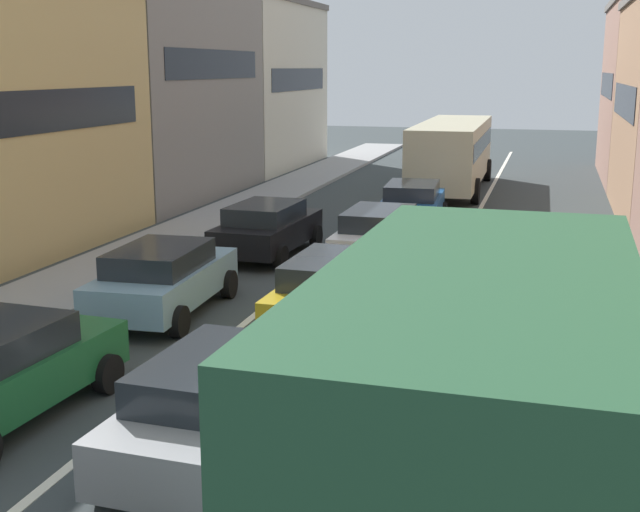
{
  "coord_description": "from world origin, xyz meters",
  "views": [
    {
      "loc": [
        4.15,
        -2.83,
        5.1
      ],
      "look_at": [
        0.0,
        12.0,
        1.6
      ],
      "focal_mm": 46.6,
      "sensor_mm": 36.0,
      "label": 1
    }
  ],
  "objects": [
    {
      "name": "sedan_centre_lane_fifth",
      "position": [
        -0.12,
        23.57,
        0.8
      ],
      "size": [
        2.28,
        4.4,
        1.49
      ],
      "rotation": [
        0.0,
        0.0,
        1.63
      ],
      "color": "#194C8C",
      "rests_on": "ground"
    },
    {
      "name": "coupe_centre_lane_fourth",
      "position": [
        -0.13,
        18.33,
        0.8
      ],
      "size": [
        2.09,
        4.32,
        1.49
      ],
      "rotation": [
        0.0,
        0.0,
        1.56
      ],
      "color": "silver",
      "rests_on": "ground"
    },
    {
      "name": "hatchback_centre_lane_third",
      "position": [
        0.18,
        12.57,
        0.8
      ],
      "size": [
        2.16,
        4.35,
        1.49
      ],
      "rotation": [
        0.0,
        0.0,
        1.54
      ],
      "color": "#B29319",
      "rests_on": "ground"
    },
    {
      "name": "sedan_left_lane_fourth",
      "position": [
        -3.3,
        18.41,
        0.8
      ],
      "size": [
        2.19,
        4.36,
        1.49
      ],
      "rotation": [
        0.0,
        0.0,
        1.53
      ],
      "color": "black",
      "rests_on": "ground"
    },
    {
      "name": "sedan_centre_lane_second",
      "position": [
        0.19,
        6.67,
        0.8
      ],
      "size": [
        2.22,
        4.38,
        1.49
      ],
      "rotation": [
        0.0,
        0.0,
        1.53
      ],
      "color": "gray",
      "rests_on": "ground"
    },
    {
      "name": "building_row_left",
      "position": [
        -12.0,
        20.86,
        4.86
      ],
      "size": [
        7.2,
        43.9,
        11.86
      ],
      "rotation": [
        0.0,
        0.0,
        1.57
      ],
      "color": "beige",
      "rests_on": "ground"
    },
    {
      "name": "removalist_box_truck",
      "position": [
        3.7,
        4.52,
        1.97
      ],
      "size": [
        2.83,
        7.75,
        3.58
      ],
      "rotation": [
        0.0,
        0.0,
        1.55
      ],
      "color": "#B7B29E",
      "rests_on": "ground"
    },
    {
      "name": "sedan_left_lane_third",
      "position": [
        -3.58,
        12.54,
        0.8
      ],
      "size": [
        2.22,
        4.38,
        1.49
      ],
      "rotation": [
        0.0,
        0.0,
        1.62
      ],
      "color": "#759EB7",
      "rests_on": "ground"
    },
    {
      "name": "bus_mid_queue_primary",
      "position": [
        0.12,
        32.17,
        1.76
      ],
      "size": [
        2.9,
        10.53,
        2.9
      ],
      "rotation": [
        0.0,
        0.0,
        1.58
      ],
      "color": "#BFB793",
      "rests_on": "ground"
    },
    {
      "name": "lane_stripe_right",
      "position": [
        1.7,
        20.0,
        0.01
      ],
      "size": [
        0.16,
        60.0,
        0.01
      ],
      "primitive_type": "cube",
      "color": "silver",
      "rests_on": "ground"
    },
    {
      "name": "sedan_right_lane_behind_truck",
      "position": [
        3.48,
        11.44,
        0.8
      ],
      "size": [
        2.07,
        4.3,
        1.49
      ],
      "rotation": [
        0.0,
        0.0,
        1.57
      ],
      "color": "#A51E1E",
      "rests_on": "ground"
    },
    {
      "name": "lane_stripe_left",
      "position": [
        -1.7,
        20.0,
        0.01
      ],
      "size": [
        0.16,
        60.0,
        0.01
      ],
      "primitive_type": "cube",
      "color": "silver",
      "rests_on": "ground"
    },
    {
      "name": "sidewalk_left",
      "position": [
        -6.7,
        20.0,
        0.07
      ],
      "size": [
        2.6,
        64.0,
        0.14
      ],
      "primitive_type": "cube",
      "color": "#959595",
      "rests_on": "ground"
    }
  ]
}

